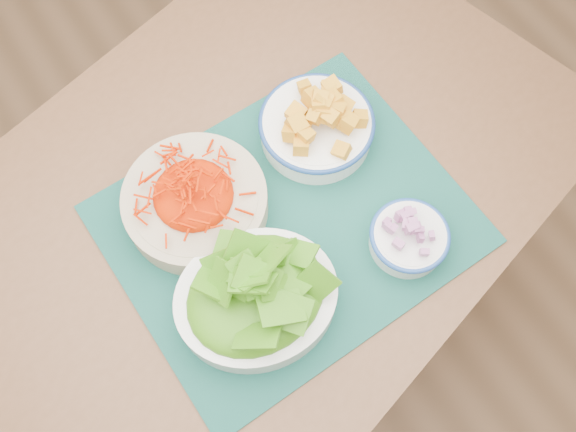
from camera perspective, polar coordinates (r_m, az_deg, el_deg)
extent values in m
plane|color=#A87951|center=(1.80, -9.21, -7.69)|extent=(4.00, 4.00, 0.00)
cube|color=brown|center=(1.08, -3.82, 1.16)|extent=(1.32, 1.04, 0.04)
cylinder|color=brown|center=(1.57, 19.41, 0.88)|extent=(0.06, 0.06, 0.71)
cylinder|color=brown|center=(1.71, 1.37, 14.61)|extent=(0.06, 0.06, 0.71)
cube|color=#0B342E|center=(1.04, 0.00, -0.69)|extent=(0.56, 0.46, 0.00)
cylinder|color=#BEAE8D|center=(1.03, -8.20, 1.15)|extent=(0.29, 0.29, 0.05)
ellipsoid|color=#E62D00|center=(0.99, -8.55, 2.27)|extent=(0.20, 0.20, 0.04)
cylinder|color=white|center=(1.09, 2.53, 7.77)|extent=(0.25, 0.25, 0.05)
torus|color=navy|center=(1.07, 2.58, 8.31)|extent=(0.19, 0.19, 0.01)
ellipsoid|color=gold|center=(1.05, 2.64, 9.03)|extent=(0.17, 0.17, 0.04)
ellipsoid|color=#276E09|center=(0.91, -2.98, -6.42)|extent=(0.22, 0.18, 0.07)
cylinder|color=white|center=(1.02, 10.63, -2.03)|extent=(0.12, 0.12, 0.04)
torus|color=#214998|center=(1.00, 10.80, -1.69)|extent=(0.13, 0.13, 0.01)
ellipsoid|color=#7F0C58|center=(0.99, 10.97, -1.33)|extent=(0.10, 0.10, 0.03)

